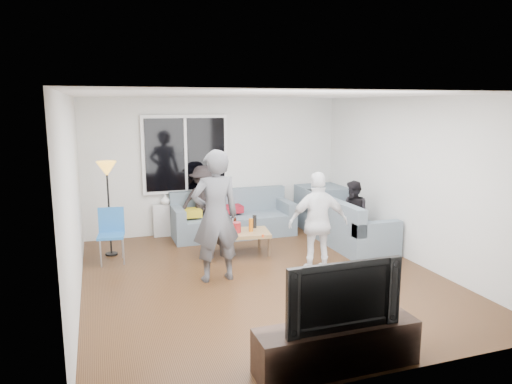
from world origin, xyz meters
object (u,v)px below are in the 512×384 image
object	(u,v)px
sofa_back_section	(233,214)
tv_console	(337,347)
coffee_table	(236,243)
player_left	(216,216)
television	(339,292)
side_chair	(111,236)
spectator_back	(203,202)
spectator_right	(353,214)
floor_lamp	(109,209)
player_right	(318,223)
sofa_right_section	(349,221)

from	to	relation	value
sofa_back_section	tv_console	bearing A→B (deg)	-94.27
coffee_table	player_left	size ratio (longest dim) A/B	0.59
television	sofa_back_section	bearing A→B (deg)	85.73
side_chair	spectator_back	xyz separation A→B (m)	(1.69, 0.92, 0.25)
side_chair	player_left	size ratio (longest dim) A/B	0.46
side_chair	spectator_right	xyz separation A→B (m)	(4.07, -0.45, 0.15)
coffee_table	spectator_right	bearing A→B (deg)	-4.96
sofa_back_section	floor_lamp	bearing A→B (deg)	-168.01
floor_lamp	spectator_back	bearing A→B (deg)	16.82
player_right	spectator_right	world-z (taller)	player_right
side_chair	floor_lamp	distance (m)	0.54
side_chair	television	bearing A→B (deg)	-56.79
spectator_right	sofa_back_section	bearing A→B (deg)	-134.62
player_right	side_chair	bearing A→B (deg)	-16.34
coffee_table	side_chair	distance (m)	2.00
coffee_table	tv_console	world-z (taller)	tv_console
side_chair	player_left	world-z (taller)	player_left
sofa_back_section	player_right	bearing A→B (deg)	-75.13
sofa_back_section	side_chair	xyz separation A→B (m)	(-2.26, -0.89, 0.01)
spectator_back	coffee_table	bearing A→B (deg)	-75.87
side_chair	player_right	xyz separation A→B (m)	(2.89, -1.46, 0.33)
spectator_back	tv_console	bearing A→B (deg)	-86.63
side_chair	tv_console	size ratio (longest dim) A/B	0.54
sofa_right_section	tv_console	distance (m)	4.19
side_chair	player_left	xyz separation A→B (m)	(1.39, -1.26, 0.51)
player_left	television	size ratio (longest dim) A/B	1.65
side_chair	spectator_right	bearing A→B (deg)	0.76
floor_lamp	television	size ratio (longest dim) A/B	1.37
coffee_table	tv_console	distance (m)	3.61
coffee_table	spectator_right	world-z (taller)	spectator_right
coffee_table	television	world-z (taller)	television
sofa_right_section	player_right	size ratio (longest dim) A/B	1.32
sofa_right_section	floor_lamp	size ratio (longest dim) A/B	1.28
spectator_right	spectator_back	xyz separation A→B (m)	(-2.38, 1.37, 0.10)
side_chair	spectator_back	distance (m)	1.94
player_left	player_right	xyz separation A→B (m)	(1.50, -0.20, -0.18)
spectator_right	spectator_back	size ratio (longest dim) A/B	0.85
player_left	player_right	size ratio (longest dim) A/B	1.23
player_left	player_right	world-z (taller)	player_left
spectator_back	tv_console	world-z (taller)	spectator_back
television	floor_lamp	bearing A→B (deg)	113.94
side_chair	television	distance (m)	4.33
player_left	television	xyz separation A→B (m)	(0.52, -2.62, -0.17)
coffee_table	player_right	xyz separation A→B (m)	(0.92, -1.19, 0.56)
sofa_right_section	tv_console	xyz separation A→B (m)	(-2.16, -3.58, -0.20)
side_chair	spectator_right	world-z (taller)	spectator_right
side_chair	spectator_back	bearing A→B (deg)	35.72
spectator_back	television	world-z (taller)	spectator_back
player_right	television	bearing A→B (deg)	78.40
sofa_back_section	coffee_table	xyz separation A→B (m)	(-0.29, -1.16, -0.22)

